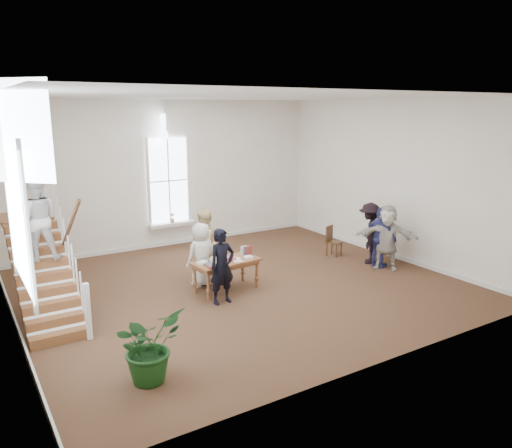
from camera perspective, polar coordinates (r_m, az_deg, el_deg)
ground at (r=12.27m, az=-1.68°, el=-7.11°), size 10.00×10.00×0.00m
room_shell at (r=15.94m, az=-9.65°, el=-1.01°), size 10.49×10.00×10.00m
staircase at (r=11.12m, az=-23.55°, el=-1.63°), size 1.10×4.10×2.92m
library_table at (r=11.82m, az=-3.52°, el=-4.57°), size 1.64×0.93×0.80m
police_officer at (r=11.02m, az=-3.89°, el=-4.85°), size 0.65×0.46×1.69m
elderly_woman at (r=12.15m, az=-6.25°, el=-3.49°), size 0.81×0.57×1.57m
person_yellow at (r=12.68m, az=-6.02°, el=-2.29°), size 1.09×1.04×1.78m
woman_cluster_a at (r=13.88m, az=14.02°, el=-1.51°), size 0.59×1.03×1.66m
woman_cluster_b at (r=14.21m, az=12.85°, el=-1.02°), size 1.23×1.22×1.70m
woman_cluster_c at (r=13.76m, az=14.74°, el=-1.46°), size 1.45×1.58×1.76m
floor_plant at (r=8.25m, az=-12.15°, el=-13.42°), size 1.35×1.27×1.19m
side_chair at (r=14.80m, az=8.69°, el=-1.75°), size 0.49×0.49×0.88m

